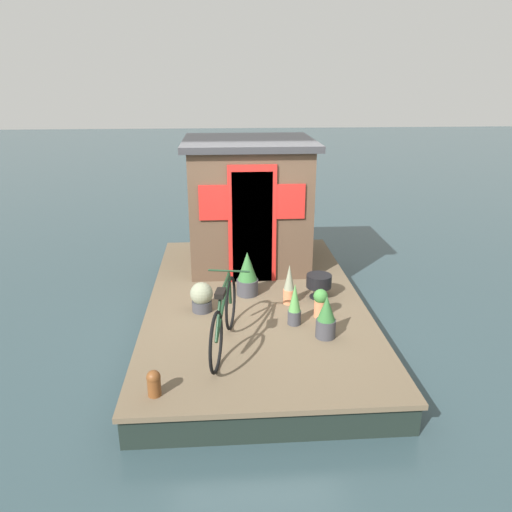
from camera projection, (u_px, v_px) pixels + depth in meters
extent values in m
plane|color=#2D4247|center=(255.00, 323.00, 7.25)|extent=(60.00, 60.00, 0.00)
cube|color=brown|center=(255.00, 299.00, 7.13)|extent=(5.21, 3.00, 0.06)
cube|color=black|center=(255.00, 312.00, 7.20)|extent=(5.11, 2.94, 0.35)
cube|color=#4C3828|center=(249.00, 205.00, 8.20)|extent=(1.76, 1.87, 1.95)
cube|color=#28282B|center=(249.00, 142.00, 7.85)|extent=(1.96, 2.07, 0.10)
cube|color=#19334C|center=(252.00, 228.00, 7.40)|extent=(0.04, 0.60, 1.70)
cube|color=red|center=(252.00, 225.00, 7.38)|extent=(0.03, 0.72, 1.80)
cube|color=red|center=(290.00, 202.00, 7.30)|extent=(0.03, 0.44, 0.52)
cube|color=red|center=(214.00, 203.00, 7.23)|extent=(0.03, 0.44, 0.52)
torus|color=black|center=(231.00, 303.00, 6.15)|extent=(0.67, 0.15, 0.67)
torus|color=black|center=(216.00, 342.00, 5.23)|extent=(0.67, 0.15, 0.67)
cylinder|color=black|center=(223.00, 306.00, 5.58)|extent=(0.90, 0.20, 0.46)
cylinder|color=black|center=(225.00, 284.00, 5.66)|extent=(0.58, 0.14, 0.06)
cylinder|color=black|center=(218.00, 319.00, 5.31)|extent=(0.34, 0.10, 0.42)
cylinder|color=black|center=(230.00, 288.00, 6.04)|extent=(0.12, 0.06, 0.44)
cube|color=black|center=(220.00, 293.00, 5.38)|extent=(0.21, 0.13, 0.06)
cylinder|color=black|center=(229.00, 271.00, 5.92)|extent=(0.11, 0.50, 0.02)
cylinder|color=#C6754C|center=(289.00, 296.00, 6.89)|extent=(0.16, 0.16, 0.21)
cone|color=gray|center=(289.00, 277.00, 6.80)|extent=(0.15, 0.15, 0.36)
cylinder|color=#38383D|center=(247.00, 287.00, 7.18)|extent=(0.31, 0.31, 0.23)
cone|color=#2D602D|center=(247.00, 266.00, 7.07)|extent=(0.28, 0.28, 0.42)
cylinder|color=#38383D|center=(326.00, 328.00, 5.99)|extent=(0.24, 0.24, 0.23)
cone|color=#2D602D|center=(327.00, 308.00, 5.90)|extent=(0.22, 0.22, 0.31)
cylinder|color=#38383D|center=(202.00, 306.00, 6.68)|extent=(0.27, 0.27, 0.15)
sphere|color=gray|center=(202.00, 293.00, 6.62)|extent=(0.31, 0.31, 0.31)
cylinder|color=#C6754C|center=(320.00, 309.00, 6.50)|extent=(0.16, 0.16, 0.23)
sphere|color=#387533|center=(321.00, 296.00, 6.44)|extent=(0.19, 0.19, 0.19)
cylinder|color=#38383D|center=(294.00, 317.00, 6.32)|extent=(0.17, 0.17, 0.18)
cone|color=#4C8942|center=(295.00, 297.00, 6.22)|extent=(0.15, 0.15, 0.37)
cylinder|color=black|center=(319.00, 281.00, 7.03)|extent=(0.36, 0.36, 0.18)
cylinder|color=black|center=(318.00, 292.00, 7.09)|extent=(0.04, 0.04, 0.16)
cylinder|color=black|center=(318.00, 297.00, 7.11)|extent=(0.25, 0.25, 0.02)
cylinder|color=brown|center=(154.00, 386.00, 4.89)|extent=(0.13, 0.13, 0.21)
sphere|color=brown|center=(153.00, 377.00, 4.85)|extent=(0.14, 0.14, 0.14)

